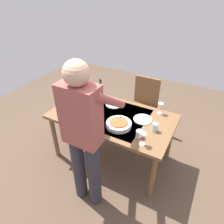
% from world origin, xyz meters
% --- Properties ---
extents(ground_plane, '(6.00, 6.00, 0.00)m').
position_xyz_m(ground_plane, '(0.00, 0.00, 0.00)').
color(ground_plane, brown).
extents(dining_table, '(1.56, 0.86, 0.73)m').
position_xyz_m(dining_table, '(0.00, 0.00, 0.65)').
color(dining_table, brown).
rests_on(dining_table, ground_plane).
extents(chair_near, '(0.40, 0.40, 0.91)m').
position_xyz_m(chair_near, '(-0.14, -0.81, 0.53)').
color(chair_near, '#523019').
rests_on(chair_near, ground_plane).
extents(person_server, '(0.42, 0.61, 1.69)m').
position_xyz_m(person_server, '(-0.07, 0.69, 0.96)').
color(person_server, '#2D2D38').
rests_on(person_server, ground_plane).
extents(wine_bottle, '(0.07, 0.07, 0.30)m').
position_xyz_m(wine_bottle, '(0.35, -0.31, 0.84)').
color(wine_bottle, black).
rests_on(wine_bottle, dining_table).
extents(wine_glass_left, '(0.07, 0.07, 0.15)m').
position_xyz_m(wine_glass_left, '(-0.54, 0.32, 0.83)').
color(wine_glass_left, white).
rests_on(wine_glass_left, dining_table).
extents(wine_glass_right, '(0.07, 0.07, 0.15)m').
position_xyz_m(wine_glass_right, '(-0.52, -0.34, 0.83)').
color(wine_glass_right, white).
rests_on(wine_glass_right, dining_table).
extents(water_cup_near_left, '(0.07, 0.07, 0.10)m').
position_xyz_m(water_cup_near_left, '(-0.58, 0.04, 0.78)').
color(water_cup_near_left, silver).
rests_on(water_cup_near_left, dining_table).
extents(water_cup_near_right, '(0.07, 0.07, 0.09)m').
position_xyz_m(water_cup_near_right, '(-0.46, 0.23, 0.77)').
color(water_cup_near_right, silver).
rests_on(water_cup_near_right, dining_table).
extents(serving_bowl_pasta, '(0.30, 0.30, 0.07)m').
position_xyz_m(serving_bowl_pasta, '(-0.18, 0.16, 0.76)').
color(serving_bowl_pasta, silver).
rests_on(serving_bowl_pasta, dining_table).
extents(dinner_plate_near, '(0.23, 0.23, 0.01)m').
position_xyz_m(dinner_plate_near, '(0.10, -0.24, 0.73)').
color(dinner_plate_near, silver).
rests_on(dinner_plate_near, dining_table).
extents(dinner_plate_far, '(0.23, 0.23, 0.01)m').
position_xyz_m(dinner_plate_far, '(-0.38, -0.10, 0.73)').
color(dinner_plate_far, silver).
rests_on(dinner_plate_far, dining_table).
extents(table_knife, '(0.07, 0.20, 0.00)m').
position_xyz_m(table_knife, '(0.46, -0.18, 0.73)').
color(table_knife, silver).
rests_on(table_knife, dining_table).
extents(table_fork, '(0.08, 0.17, 0.00)m').
position_xyz_m(table_fork, '(0.62, 0.25, 0.73)').
color(table_fork, silver).
rests_on(table_fork, dining_table).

